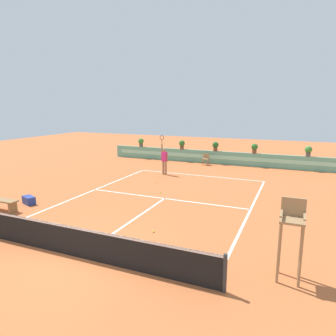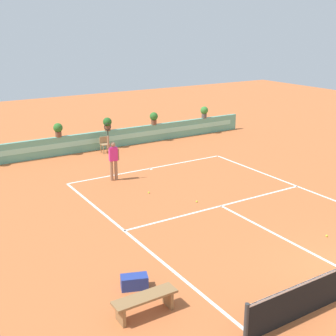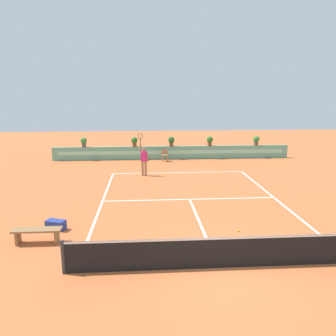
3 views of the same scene
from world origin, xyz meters
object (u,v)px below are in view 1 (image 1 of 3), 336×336
Objects in this scene: gear_bag at (29,200)px; tennis_ball_mid_court at (161,192)px; ball_kid_chair at (206,159)px; potted_plant_right at (254,148)px; umpire_chair at (292,230)px; tennis_ball_near_baseline at (153,232)px; potted_plant_far_left at (141,142)px; bench_courtside at (2,202)px; tennis_player at (164,159)px; potted_plant_centre at (215,146)px; tennis_ball_by_sideline at (157,182)px; potted_plant_left at (182,144)px; potted_plant_far_right at (308,151)px.

gear_bag reaches higher than tennis_ball_mid_court.
ball_kid_chair reaches higher than gear_bag.
umpire_chair is at bearing -79.02° from potted_plant_right.
tennis_ball_near_baseline is at bearing -68.30° from tennis_ball_mid_court.
potted_plant_far_left is (-12.43, 15.13, 0.07)m from umpire_chair.
tennis_ball_mid_court is at bearing 44.89° from bench_courtside.
tennis_player is 9.47m from tennis_ball_near_baseline.
umpire_chair is 3.06× the size of gear_bag.
bench_courtside is 23.53× the size of tennis_ball_near_baseline.
bench_courtside is 2.21× the size of potted_plant_centre.
tennis_ball_near_baseline and tennis_ball_by_sideline have the same top height.
potted_plant_centre is 1.00× the size of potted_plant_right.
umpire_chair reaches higher than tennis_ball_by_sideline.
umpire_chair is 8.80m from tennis_ball_mid_court.
tennis_ball_near_baseline is 0.09× the size of potted_plant_far_left.
tennis_ball_mid_court is 1.00× the size of tennis_ball_by_sideline.
potted_plant_far_left is (-6.01, 0.73, 0.93)m from ball_kid_chair.
bench_courtside reaches higher than gear_bag.
potted_plant_right reaches higher than tennis_ball_by_sideline.
potted_plant_far_left is at bearing 123.34° from tennis_ball_mid_court.
tennis_ball_near_baseline is 16.03m from potted_plant_far_left.
ball_kid_chair is at bearing -6.95° from potted_plant_far_left.
bench_courtside is at bearing -86.46° from potted_plant_far_left.
tennis_ball_mid_court is 9.58m from potted_plant_left.
bench_courtside is at bearing -105.50° from gear_bag.
tennis_ball_by_sideline is (3.76, 5.85, -0.15)m from gear_bag.
potted_plant_far_right is (8.67, 5.11, 0.36)m from tennis_player.
tennis_ball_by_sideline is 8.76m from potted_plant_right.
ball_kid_chair is 1.17× the size of potted_plant_left.
bench_courtside is 16.77m from potted_plant_right.
gear_bag is (-11.23, 1.91, -1.16)m from umpire_chair.
potted_plant_far_right reaches higher than gear_bag.
ball_kid_chair is at bearing -168.16° from potted_plant_right.
potted_plant_left is (-8.67, 15.13, 0.07)m from umpire_chair.
bench_courtside is 8.09m from tennis_ball_by_sideline.
potted_plant_left is 1.00× the size of potted_plant_centre.
potted_plant_far_right is (7.13, 0.73, 0.93)m from ball_kid_chair.
bench_courtside is at bearing -135.11° from tennis_ball_mid_court.
bench_courtside is at bearing -111.17° from tennis_player.
ball_kid_chair is 3.69m from potted_plant_right.
ball_kid_chair is 7.23m from potted_plant_far_right.
potted_plant_far_right is at bearing 0.00° from potted_plant_far_left.
potted_plant_right reaches higher than tennis_ball_near_baseline.
potted_plant_left is at bearing 161.97° from ball_kid_chair.
potted_plant_centre is (1.59, 7.37, 1.38)m from tennis_ball_by_sideline.
umpire_chair reaches higher than bench_courtside.
potted_plant_centre is (5.34, 13.21, 1.23)m from gear_bag.
tennis_ball_near_baseline is at bearing -96.52° from potted_plant_right.
tennis_player is (3.26, 8.10, 0.87)m from gear_bag.
tennis_ball_by_sideline is at bearing 133.92° from umpire_chair.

